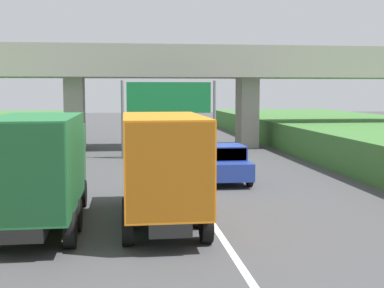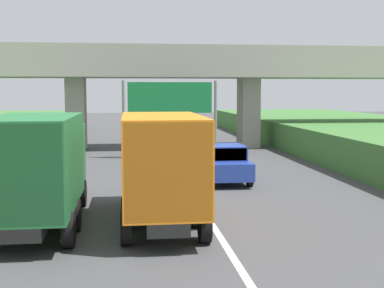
% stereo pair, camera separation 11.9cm
% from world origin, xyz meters
% --- Properties ---
extents(lane_centre_stripe, '(0.20, 99.53, 0.01)m').
position_xyz_m(lane_centre_stripe, '(0.00, 29.77, 0.00)').
color(lane_centre_stripe, white).
rests_on(lane_centre_stripe, ground).
extents(overpass_bridge, '(40.00, 4.80, 7.29)m').
position_xyz_m(overpass_bridge, '(0.00, 37.21, 5.44)').
color(overpass_bridge, '#9E998E').
rests_on(overpass_bridge, ground).
extents(overhead_highway_sign, '(5.88, 0.18, 4.79)m').
position_xyz_m(overhead_highway_sign, '(0.00, 31.71, 3.48)').
color(overhead_highway_sign, slate).
rests_on(overhead_highway_sign, ground).
extents(truck_green, '(2.44, 7.30, 3.44)m').
position_xyz_m(truck_green, '(-5.24, 15.57, 1.93)').
color(truck_green, black).
rests_on(truck_green, ground).
extents(truck_orange, '(2.44, 7.30, 3.44)m').
position_xyz_m(truck_orange, '(-1.59, 15.60, 1.93)').
color(truck_orange, black).
rests_on(truck_orange, ground).
extents(car_blue, '(1.86, 4.10, 1.72)m').
position_xyz_m(car_blue, '(1.83, 22.68, 0.86)').
color(car_blue, '#233D9E').
rests_on(car_blue, ground).
extents(car_yellow, '(1.86, 4.10, 1.72)m').
position_xyz_m(car_yellow, '(1.58, 43.24, 0.86)').
color(car_yellow, gold).
rests_on(car_yellow, ground).
extents(construction_barrel_3, '(0.57, 0.57, 0.90)m').
position_xyz_m(construction_barrel_3, '(-6.74, 19.59, 0.46)').
color(construction_barrel_3, orange).
rests_on(construction_barrel_3, ground).
extents(construction_barrel_4, '(0.57, 0.57, 0.90)m').
position_xyz_m(construction_barrel_4, '(-6.64, 23.94, 0.46)').
color(construction_barrel_4, orange).
rests_on(construction_barrel_4, ground).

